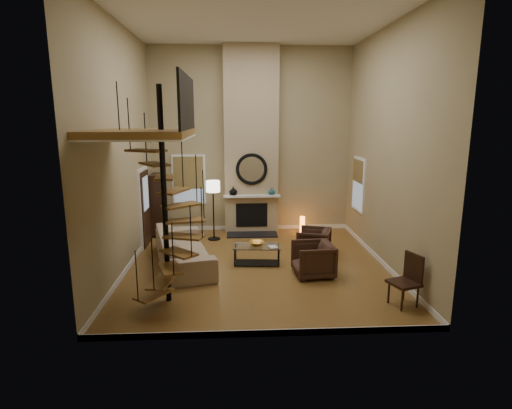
{
  "coord_description": "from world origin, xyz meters",
  "views": [
    {
      "loc": [
        -0.51,
        -9.25,
        3.46
      ],
      "look_at": [
        0.0,
        0.4,
        1.4
      ],
      "focal_mm": 28.87,
      "sensor_mm": 36.0,
      "label": 1
    }
  ],
  "objects": [
    {
      "name": "vase_right",
      "position": [
        0.6,
        2.82,
        1.28
      ],
      "size": [
        0.2,
        0.2,
        0.21
      ],
      "primitive_type": "imported",
      "color": "#19525A",
      "rests_on": "mantel"
    },
    {
      "name": "mirror_disc",
      "position": [
        0.0,
        2.85,
        1.95
      ],
      "size": [
        0.8,
        0.01,
        0.8
      ],
      "primitive_type": "cylinder",
      "rotation": [
        1.57,
        0.0,
        0.0
      ],
      "color": "white",
      "rests_on": "chimney_breast"
    },
    {
      "name": "ground",
      "position": [
        0.0,
        0.0,
        -0.01
      ],
      "size": [
        6.0,
        6.5,
        0.01
      ],
      "primitive_type": "cube",
      "color": "olive",
      "rests_on": "ground"
    },
    {
      "name": "coffee_table",
      "position": [
        0.01,
        0.12,
        0.28
      ],
      "size": [
        1.17,
        0.64,
        0.44
      ],
      "color": "silver",
      "rests_on": "ground"
    },
    {
      "name": "sofa",
      "position": [
        -1.76,
        0.16,
        0.4
      ],
      "size": [
        1.76,
        3.02,
        0.83
      ],
      "primitive_type": "imported",
      "rotation": [
        0.0,
        0.0,
        1.81
      ],
      "color": "tan",
      "rests_on": "ground"
    },
    {
      "name": "back_wall",
      "position": [
        0.0,
        3.25,
        2.75
      ],
      "size": [
        6.0,
        0.02,
        5.5
      ],
      "primitive_type": "cube",
      "color": "tan",
      "rests_on": "ground"
    },
    {
      "name": "bowl",
      "position": [
        0.01,
        0.17,
        0.5
      ],
      "size": [
        0.37,
        0.37,
        0.09
      ],
      "primitive_type": "imported",
      "color": "orange",
      "rests_on": "coffee_table"
    },
    {
      "name": "armchair_far",
      "position": [
        1.3,
        -0.65,
        0.35
      ],
      "size": [
        0.93,
        0.91,
        0.78
      ],
      "primitive_type": "imported",
      "rotation": [
        0.0,
        0.0,
        -1.48
      ],
      "color": "#3D261C",
      "rests_on": "ground"
    },
    {
      "name": "chimney_breast",
      "position": [
        0.0,
        3.06,
        2.75
      ],
      "size": [
        1.6,
        0.38,
        5.5
      ],
      "primitive_type": "cube",
      "color": "tan",
      "rests_on": "ground"
    },
    {
      "name": "firebox",
      "position": [
        0.0,
        2.86,
        0.55
      ],
      "size": [
        0.95,
        0.02,
        0.72
      ],
      "primitive_type": "cube",
      "color": "black",
      "rests_on": "chimney_breast"
    },
    {
      "name": "mantel",
      "position": [
        0.0,
        2.78,
        1.15
      ],
      "size": [
        1.7,
        0.18,
        0.06
      ],
      "primitive_type": "cube",
      "color": "white",
      "rests_on": "chimney_breast"
    },
    {
      "name": "entry_door",
      "position": [
        -2.95,
        1.8,
        1.05
      ],
      "size": [
        0.1,
        1.05,
        2.16
      ],
      "color": "white",
      "rests_on": "ground"
    },
    {
      "name": "ceiling",
      "position": [
        0.0,
        0.0,
        5.5
      ],
      "size": [
        6.0,
        6.5,
        0.01
      ],
      "primitive_type": "cube",
      "color": "silver",
      "rests_on": "back_wall"
    },
    {
      "name": "side_chair",
      "position": [
        2.69,
        -2.22,
        0.53
      ],
      "size": [
        0.62,
        0.62,
        1.01
      ],
      "color": "black",
      "rests_on": "ground"
    },
    {
      "name": "baseboard_front",
      "position": [
        0.0,
        -3.24,
        0.06
      ],
      "size": [
        6.0,
        0.02,
        0.12
      ],
      "primitive_type": "cube",
      "color": "white",
      "rests_on": "ground"
    },
    {
      "name": "loft",
      "position": [
        -2.04,
        -1.8,
        3.24
      ],
      "size": [
        1.7,
        2.2,
        1.09
      ],
      "color": "olive",
      "rests_on": "left_wall"
    },
    {
      "name": "window_back",
      "position": [
        -1.9,
        3.22,
        1.62
      ],
      "size": [
        1.02,
        0.06,
        1.52
      ],
      "color": "white",
      "rests_on": "back_wall"
    },
    {
      "name": "baseboard_right",
      "position": [
        2.99,
        0.0,
        0.06
      ],
      "size": [
        0.02,
        6.5,
        0.12
      ],
      "primitive_type": "cube",
      "color": "white",
      "rests_on": "ground"
    },
    {
      "name": "right_wall",
      "position": [
        3.0,
        0.0,
        2.75
      ],
      "size": [
        0.02,
        6.5,
        5.5
      ],
      "primitive_type": "cube",
      "color": "tan",
      "rests_on": "ground"
    },
    {
      "name": "front_wall",
      "position": [
        0.0,
        -3.25,
        2.75
      ],
      "size": [
        6.0,
        0.02,
        5.5
      ],
      "primitive_type": "cube",
      "color": "tan",
      "rests_on": "ground"
    },
    {
      "name": "window_right",
      "position": [
        2.97,
        2.0,
        1.63
      ],
      "size": [
        0.06,
        1.02,
        1.52
      ],
      "color": "white",
      "rests_on": "right_wall"
    },
    {
      "name": "floor_lamp",
      "position": [
        -1.12,
        2.22,
        1.41
      ],
      "size": [
        0.39,
        0.39,
        1.71
      ],
      "color": "black",
      "rests_on": "ground"
    },
    {
      "name": "book",
      "position": [
        0.36,
        -0.03,
        0.46
      ],
      "size": [
        0.25,
        0.29,
        0.02
      ],
      "primitive_type": "imported",
      "rotation": [
        0.0,
        0.0,
        0.3
      ],
      "color": "gray",
      "rests_on": "coffee_table"
    },
    {
      "name": "vase_left",
      "position": [
        -0.55,
        2.82,
        1.3
      ],
      "size": [
        0.24,
        0.24,
        0.25
      ],
      "primitive_type": "imported",
      "color": "black",
      "rests_on": "mantel"
    },
    {
      "name": "spiral_stair",
      "position": [
        -1.78,
        -1.79,
        1.78
      ],
      "size": [
        1.47,
        1.47,
        4.06
      ],
      "color": "black",
      "rests_on": "ground"
    },
    {
      "name": "hearth",
      "position": [
        0.0,
        2.57,
        0.02
      ],
      "size": [
        1.5,
        0.6,
        0.04
      ],
      "primitive_type": "cube",
      "color": "black",
      "rests_on": "ground"
    },
    {
      "name": "armchair_near",
      "position": [
        1.54,
        0.59,
        0.35
      ],
      "size": [
        1.02,
        1.0,
        0.73
      ],
      "primitive_type": "imported",
      "rotation": [
        0.0,
        0.0,
        -1.9
      ],
      "color": "#3D261C",
      "rests_on": "ground"
    },
    {
      "name": "left_wall",
      "position": [
        -3.0,
        0.0,
        2.75
      ],
      "size": [
        0.02,
        6.5,
        5.5
      ],
      "primitive_type": "cube",
      "color": "tan",
      "rests_on": "ground"
    },
    {
      "name": "hutch",
      "position": [
        -2.76,
        2.8,
        0.95
      ],
      "size": [
        0.37,
        0.79,
        1.76
      ],
      "primitive_type": "cube",
      "color": "black",
      "rests_on": "ground"
    },
    {
      "name": "mirror_frame",
      "position": [
        0.0,
        2.84,
        1.95
      ],
      "size": [
        0.94,
        0.1,
        0.94
      ],
      "primitive_type": "torus",
      "rotation": [
        1.57,
        0.0,
        0.0
      ],
      "color": "black",
      "rests_on": "chimney_breast"
    },
    {
      "name": "accent_lamp",
      "position": [
        1.53,
        2.71,
        0.25
      ],
      "size": [
        0.15,
        0.15,
        0.53
      ],
      "primitive_type": "cylinder",
      "color": "orange",
      "rests_on": "ground"
    },
    {
      "name": "baseboard_back",
      "position": [
        0.0,
        3.24,
        0.06
      ],
      "size": [
        6.0,
        0.02,
        0.12
      ],
      "primitive_type": "cube",
      "color": "white",
      "rests_on": "ground"
    },
    {
      "name": "baseboard_left",
      "position": [
        -2.99,
        0.0,
        0.06
      ],
      "size": [
        0.02,
        6.5,
        0.12
      ],
      "primitive_type": "cube",
      "color": "white",
      "rests_on": "ground"
    }
  ]
}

